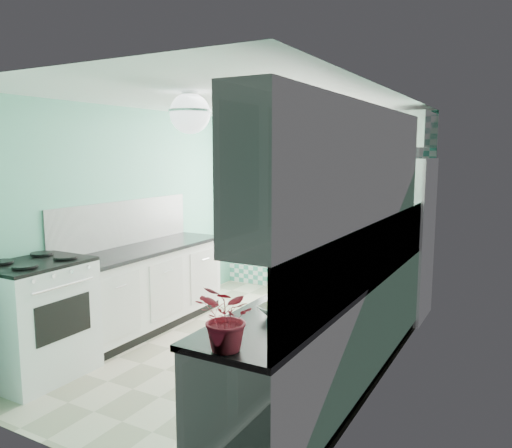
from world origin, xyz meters
The scene contains 26 objects.
floor centered at (0.00, 0.00, -0.01)m, with size 3.00×4.40×0.02m, color beige.
ceiling centered at (0.00, 0.00, 2.51)m, with size 3.00×4.40×0.02m, color white.
wall_back centered at (0.00, 2.21, 1.25)m, with size 3.00×0.02×2.50m, color #6BC7A7.
wall_front centered at (0.00, -2.21, 1.25)m, with size 3.00×0.02×2.50m, color #6BC7A7.
wall_left centered at (-1.51, 0.00, 1.25)m, with size 0.02×4.40×2.50m, color #6BC7A7.
wall_right centered at (1.51, 0.00, 1.25)m, with size 0.02×4.40×2.50m, color #6BC7A7.
accent_wall centered at (0.00, 2.19, 1.25)m, with size 3.00×0.01×2.50m, color teal.
window centered at (-0.35, 2.16, 1.55)m, with size 1.04×0.05×1.44m.
backsplash_right centered at (1.49, -0.40, 1.20)m, with size 0.02×3.60×0.51m, color white.
backsplash_left centered at (-1.49, -0.07, 1.20)m, with size 0.02×2.15×0.51m, color white.
upper_cabinets_right centered at (1.33, -0.60, 1.90)m, with size 0.33×3.20×0.90m, color white.
upper_cabinet_fridge centered at (1.30, 1.83, 2.25)m, with size 0.40×0.74×0.40m, color white.
ceiling_light centered at (0.00, -0.80, 2.32)m, with size 0.34×0.34×0.35m.
base_cabinets_right centered at (1.20, -0.40, 0.45)m, with size 0.60×3.60×0.90m, color white.
countertop_right centered at (1.19, -0.40, 0.92)m, with size 0.63×3.60×0.04m, color black.
base_cabinets_left centered at (-1.20, -0.07, 0.45)m, with size 0.60×2.15×0.90m, color white.
countertop_left centered at (-1.19, -0.07, 0.92)m, with size 0.63×2.15×0.04m, color black.
fridge centered at (1.11, 1.79, 0.96)m, with size 0.84×0.83×1.93m.
stove centered at (-1.20, -1.49, 0.54)m, with size 0.69×0.86×1.04m.
sink centered at (1.20, 0.60, 0.93)m, with size 0.48×0.40×0.53m.
rug centered at (-0.09, 0.54, 0.01)m, with size 0.61×0.87×0.01m, color #860006.
dish_towel centered at (0.89, 0.15, 0.48)m, with size 0.01×0.22×0.33m, color #6EBFB4.
fruit_bowl centered at (1.20, -1.46, 0.98)m, with size 0.29×0.29×0.07m, color white.
potted_plant centered at (1.20, -2.11, 1.12)m, with size 0.33×0.29×0.37m, color #AE2C1C.
soap_bottle centered at (1.25, 0.84, 1.04)m, with size 0.09×0.09×0.19m, color silver.
microwave centered at (1.11, 1.79, 2.08)m, with size 0.55×0.37×0.30m, color white.
Camera 1 is at (2.57, -4.27, 2.00)m, focal length 35.00 mm.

